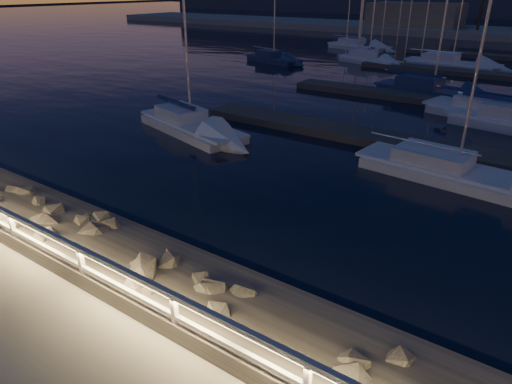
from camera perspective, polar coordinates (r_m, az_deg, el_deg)
ground at (r=10.43m, az=-13.93°, el=-14.90°), size 400.00×400.00×0.00m
harbor_water at (r=37.50m, az=25.11°, el=10.75°), size 400.00×440.00×0.60m
guard_rail at (r=10.01m, az=-14.65°, el=-11.29°), size 44.11×0.12×1.06m
floating_docks at (r=38.63m, az=25.67°, el=11.86°), size 22.00×36.00×0.40m
sailboat_b at (r=24.55m, az=-8.39°, el=8.47°), size 7.75×4.04×12.72m
sailboat_d at (r=19.72m, az=23.24°, el=2.59°), size 8.08×3.12×13.34m
sailboat_e at (r=47.57m, az=2.09°, el=16.40°), size 6.74×3.41×11.13m
sailboat_f at (r=34.52m, az=20.90°, el=11.82°), size 8.30×3.77×13.66m
sailboat_h at (r=29.69m, az=28.55°, el=8.59°), size 9.55×4.65×15.57m
sailboat_i at (r=48.02m, az=13.78°, el=15.83°), size 6.93×3.95×11.47m
sailboat_k at (r=47.94m, az=23.02°, el=14.65°), size 8.59×3.09×14.30m
sailboat_m at (r=59.29m, az=12.48°, el=17.49°), size 7.02×4.23×11.66m
sailboat_n at (r=58.90m, az=12.53°, el=17.46°), size 8.19×3.84×13.46m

